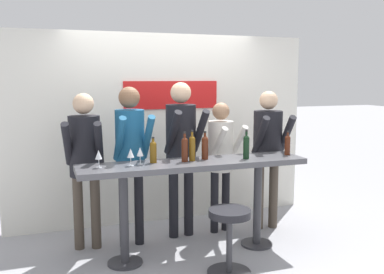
{
  "coord_description": "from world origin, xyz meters",
  "views": [
    {
      "loc": [
        -1.49,
        -4.17,
        1.9
      ],
      "look_at": [
        0.0,
        0.08,
        1.27
      ],
      "focal_mm": 40.0,
      "sensor_mm": 36.0,
      "label": 1
    }
  ],
  "objects_px": {
    "wine_bottle_4": "(153,151)",
    "wine_bottle_5": "(246,146)",
    "person_center_right": "(268,144)",
    "person_far_left": "(85,153)",
    "wine_bottle_1": "(192,147)",
    "wine_glass_2": "(99,155)",
    "wine_glass_1": "(131,154)",
    "wine_bottle_3": "(185,148)",
    "wine_bottle_0": "(205,146)",
    "person_center_left": "(181,142)",
    "person_center": "(221,152)",
    "wine_bottle_2": "(287,144)",
    "bar_stool": "(229,231)",
    "person_left": "(130,147)",
    "tasting_table": "(194,177)",
    "wine_glass_0": "(140,152)"
  },
  "relations": [
    {
      "from": "wine_bottle_0",
      "to": "wine_glass_1",
      "type": "relative_size",
      "value": 1.73
    },
    {
      "from": "wine_glass_1",
      "to": "wine_glass_2",
      "type": "height_order",
      "value": "same"
    },
    {
      "from": "wine_bottle_1",
      "to": "wine_glass_1",
      "type": "bearing_deg",
      "value": -176.01
    },
    {
      "from": "tasting_table",
      "to": "person_center_right",
      "type": "distance_m",
      "value": 1.25
    },
    {
      "from": "person_center_right",
      "to": "wine_bottle_5",
      "type": "relative_size",
      "value": 5.48
    },
    {
      "from": "wine_bottle_1",
      "to": "wine_glass_2",
      "type": "relative_size",
      "value": 1.86
    },
    {
      "from": "person_center_right",
      "to": "wine_bottle_2",
      "type": "height_order",
      "value": "person_center_right"
    },
    {
      "from": "person_center",
      "to": "bar_stool",
      "type": "bearing_deg",
      "value": -120.4
    },
    {
      "from": "bar_stool",
      "to": "wine_bottle_1",
      "type": "bearing_deg",
      "value": 106.04
    },
    {
      "from": "person_far_left",
      "to": "wine_bottle_4",
      "type": "height_order",
      "value": "person_far_left"
    },
    {
      "from": "wine_glass_2",
      "to": "wine_bottle_2",
      "type": "bearing_deg",
      "value": 0.04
    },
    {
      "from": "person_center",
      "to": "person_center_right",
      "type": "distance_m",
      "value": 0.61
    },
    {
      "from": "tasting_table",
      "to": "wine_bottle_1",
      "type": "distance_m",
      "value": 0.32
    },
    {
      "from": "wine_bottle_1",
      "to": "wine_bottle_4",
      "type": "xyz_separation_m",
      "value": [
        -0.41,
        0.04,
        -0.02
      ]
    },
    {
      "from": "wine_bottle_0",
      "to": "wine_bottle_3",
      "type": "xyz_separation_m",
      "value": [
        -0.25,
        -0.05,
        0.0
      ]
    },
    {
      "from": "person_center_right",
      "to": "wine_glass_1",
      "type": "relative_size",
      "value": 9.81
    },
    {
      "from": "tasting_table",
      "to": "person_left",
      "type": "bearing_deg",
      "value": 141.85
    },
    {
      "from": "person_center_left",
      "to": "wine_bottle_1",
      "type": "relative_size",
      "value": 5.62
    },
    {
      "from": "person_far_left",
      "to": "wine_glass_0",
      "type": "distance_m",
      "value": 0.71
    },
    {
      "from": "person_center_right",
      "to": "wine_bottle_1",
      "type": "xyz_separation_m",
      "value": [
        -1.15,
        -0.42,
        0.09
      ]
    },
    {
      "from": "wine_bottle_3",
      "to": "wine_glass_2",
      "type": "relative_size",
      "value": 1.78
    },
    {
      "from": "tasting_table",
      "to": "wine_bottle_2",
      "type": "distance_m",
      "value": 1.17
    },
    {
      "from": "person_far_left",
      "to": "wine_bottle_0",
      "type": "distance_m",
      "value": 1.31
    },
    {
      "from": "tasting_table",
      "to": "wine_bottle_3",
      "type": "height_order",
      "value": "wine_bottle_3"
    },
    {
      "from": "person_center_left",
      "to": "wine_glass_2",
      "type": "height_order",
      "value": "person_center_left"
    },
    {
      "from": "wine_glass_0",
      "to": "wine_bottle_4",
      "type": "bearing_deg",
      "value": 13.22
    },
    {
      "from": "person_center_left",
      "to": "person_far_left",
      "type": "bearing_deg",
      "value": 176.34
    },
    {
      "from": "person_center_left",
      "to": "wine_bottle_3",
      "type": "distance_m",
      "value": 0.54
    },
    {
      "from": "tasting_table",
      "to": "wine_bottle_0",
      "type": "height_order",
      "value": "wine_bottle_0"
    },
    {
      "from": "person_far_left",
      "to": "wine_bottle_4",
      "type": "relative_size",
      "value": 6.44
    },
    {
      "from": "person_far_left",
      "to": "wine_glass_1",
      "type": "xyz_separation_m",
      "value": [
        0.4,
        -0.54,
        0.06
      ]
    },
    {
      "from": "person_center",
      "to": "wine_bottle_2",
      "type": "distance_m",
      "value": 0.81
    },
    {
      "from": "wine_bottle_2",
      "to": "wine_bottle_4",
      "type": "relative_size",
      "value": 1.02
    },
    {
      "from": "wine_bottle_0",
      "to": "wine_bottle_4",
      "type": "distance_m",
      "value": 0.57
    },
    {
      "from": "wine_bottle_4",
      "to": "wine_bottle_5",
      "type": "relative_size",
      "value": 0.85
    },
    {
      "from": "wine_glass_1",
      "to": "person_center_right",
      "type": "bearing_deg",
      "value": 14.57
    },
    {
      "from": "wine_bottle_1",
      "to": "wine_bottle_5",
      "type": "bearing_deg",
      "value": -8.32
    },
    {
      "from": "person_center",
      "to": "wine_glass_0",
      "type": "relative_size",
      "value": 9.06
    },
    {
      "from": "person_far_left",
      "to": "wine_bottle_3",
      "type": "xyz_separation_m",
      "value": [
        0.98,
        -0.51,
        0.08
      ]
    },
    {
      "from": "wine_bottle_1",
      "to": "person_center",
      "type": "bearing_deg",
      "value": 42.73
    },
    {
      "from": "person_left",
      "to": "person_center",
      "type": "height_order",
      "value": "person_left"
    },
    {
      "from": "person_center",
      "to": "wine_glass_1",
      "type": "xyz_separation_m",
      "value": [
        -1.22,
        -0.56,
        0.14
      ]
    },
    {
      "from": "person_far_left",
      "to": "person_center_left",
      "type": "xyz_separation_m",
      "value": [
        1.11,
        0.02,
        0.07
      ]
    },
    {
      "from": "person_center_right",
      "to": "person_left",
      "type": "bearing_deg",
      "value": -175.51
    },
    {
      "from": "wine_bottle_5",
      "to": "bar_stool",
      "type": "bearing_deg",
      "value": -129.36
    },
    {
      "from": "bar_stool",
      "to": "person_left",
      "type": "height_order",
      "value": "person_left"
    },
    {
      "from": "person_center_right",
      "to": "wine_bottle_0",
      "type": "bearing_deg",
      "value": -154.07
    },
    {
      "from": "bar_stool",
      "to": "wine_bottle_3",
      "type": "distance_m",
      "value": 0.97
    },
    {
      "from": "person_center_right",
      "to": "wine_bottle_5",
      "type": "bearing_deg",
      "value": -132.85
    },
    {
      "from": "bar_stool",
      "to": "wine_bottle_1",
      "type": "relative_size",
      "value": 1.97
    }
  ]
}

